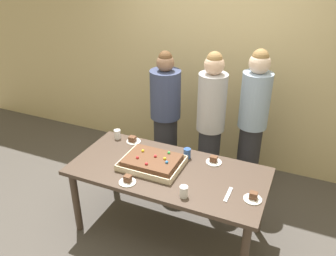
{
  "coord_description": "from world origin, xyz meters",
  "views": [
    {
      "loc": [
        1.08,
        -2.43,
        2.55
      ],
      "look_at": [
        -0.06,
        0.15,
        1.08
      ],
      "focal_mm": 37.01,
      "sensor_mm": 36.0,
      "label": 1
    }
  ],
  "objects_px": {
    "plated_slice_near_left": "(133,140)",
    "plated_slice_far_right": "(214,161)",
    "drink_cup_middle": "(117,134)",
    "person_striped_tie_right": "(252,122)",
    "plated_slice_far_left": "(253,197)",
    "cake_server_utensil": "(228,194)",
    "party_table": "(168,177)",
    "person_green_shirt_behind": "(211,123)",
    "plated_slice_near_right": "(128,180)",
    "drink_cup_far_end": "(187,153)",
    "person_serving_front": "(165,116)",
    "sheet_cake": "(152,162)",
    "drink_cup_nearest": "(184,192)"
  },
  "relations": [
    {
      "from": "drink_cup_nearest",
      "to": "drink_cup_middle",
      "type": "height_order",
      "value": "same"
    },
    {
      "from": "plated_slice_far_left",
      "to": "drink_cup_far_end",
      "type": "xyz_separation_m",
      "value": [
        -0.72,
        0.38,
        0.03
      ]
    },
    {
      "from": "drink_cup_far_end",
      "to": "person_striped_tie_right",
      "type": "height_order",
      "value": "person_striped_tie_right"
    },
    {
      "from": "plated_slice_far_left",
      "to": "sheet_cake",
      "type": "bearing_deg",
      "value": 173.64
    },
    {
      "from": "plated_slice_near_right",
      "to": "drink_cup_far_end",
      "type": "xyz_separation_m",
      "value": [
        0.33,
        0.59,
        0.03
      ]
    },
    {
      "from": "drink_cup_nearest",
      "to": "cake_server_utensil",
      "type": "xyz_separation_m",
      "value": [
        0.33,
        0.17,
        -0.05
      ]
    },
    {
      "from": "drink_cup_middle",
      "to": "person_green_shirt_behind",
      "type": "xyz_separation_m",
      "value": [
        0.88,
        0.48,
        0.09
      ]
    },
    {
      "from": "drink_cup_far_end",
      "to": "person_striped_tie_right",
      "type": "relative_size",
      "value": 0.06
    },
    {
      "from": "drink_cup_middle",
      "to": "person_striped_tie_right",
      "type": "xyz_separation_m",
      "value": [
        1.3,
        0.65,
        0.11
      ]
    },
    {
      "from": "plated_slice_far_left",
      "to": "cake_server_utensil",
      "type": "distance_m",
      "value": 0.2
    },
    {
      "from": "sheet_cake",
      "to": "plated_slice_near_left",
      "type": "distance_m",
      "value": 0.51
    },
    {
      "from": "plated_slice_far_right",
      "to": "person_striped_tie_right",
      "type": "distance_m",
      "value": 0.74
    },
    {
      "from": "plated_slice_near_left",
      "to": "cake_server_utensil",
      "type": "relative_size",
      "value": 0.75
    },
    {
      "from": "cake_server_utensil",
      "to": "plated_slice_far_left",
      "type": "bearing_deg",
      "value": 6.33
    },
    {
      "from": "plated_slice_near_right",
      "to": "person_green_shirt_behind",
      "type": "height_order",
      "value": "person_green_shirt_behind"
    },
    {
      "from": "plated_slice_near_left",
      "to": "person_striped_tie_right",
      "type": "height_order",
      "value": "person_striped_tie_right"
    },
    {
      "from": "plated_slice_far_left",
      "to": "plated_slice_far_right",
      "type": "xyz_separation_m",
      "value": [
        -0.45,
        0.4,
        -0.0
      ]
    },
    {
      "from": "party_table",
      "to": "person_striped_tie_right",
      "type": "bearing_deg",
      "value": 60.25
    },
    {
      "from": "sheet_cake",
      "to": "drink_cup_nearest",
      "type": "xyz_separation_m",
      "value": [
        0.44,
        -0.3,
        0.01
      ]
    },
    {
      "from": "plated_slice_far_right",
      "to": "drink_cup_nearest",
      "type": "distance_m",
      "value": 0.6
    },
    {
      "from": "plated_slice_near_left",
      "to": "drink_cup_nearest",
      "type": "relative_size",
      "value": 1.5
    },
    {
      "from": "sheet_cake",
      "to": "plated_slice_far_left",
      "type": "distance_m",
      "value": 0.97
    },
    {
      "from": "plated_slice_far_left",
      "to": "cake_server_utensil",
      "type": "xyz_separation_m",
      "value": [
        -0.2,
        -0.02,
        -0.02
      ]
    },
    {
      "from": "sheet_cake",
      "to": "person_serving_front",
      "type": "distance_m",
      "value": 0.93
    },
    {
      "from": "party_table",
      "to": "cake_server_utensil",
      "type": "relative_size",
      "value": 9.09
    },
    {
      "from": "sheet_cake",
      "to": "party_table",
      "type": "bearing_deg",
      "value": 1.42
    },
    {
      "from": "plated_slice_far_left",
      "to": "drink_cup_middle",
      "type": "height_order",
      "value": "drink_cup_middle"
    },
    {
      "from": "plated_slice_near_right",
      "to": "drink_cup_middle",
      "type": "height_order",
      "value": "drink_cup_middle"
    },
    {
      "from": "plated_slice_far_right",
      "to": "cake_server_utensil",
      "type": "xyz_separation_m",
      "value": [
        0.26,
        -0.42,
        -0.02
      ]
    },
    {
      "from": "plated_slice_near_right",
      "to": "person_striped_tie_right",
      "type": "distance_m",
      "value": 1.54
    },
    {
      "from": "drink_cup_nearest",
      "to": "drink_cup_far_end",
      "type": "distance_m",
      "value": 0.6
    },
    {
      "from": "plated_slice_near_right",
      "to": "person_serving_front",
      "type": "relative_size",
      "value": 0.09
    },
    {
      "from": "plated_slice_far_left",
      "to": "person_green_shirt_behind",
      "type": "height_order",
      "value": "person_green_shirt_behind"
    },
    {
      "from": "drink_cup_middle",
      "to": "drink_cup_far_end",
      "type": "height_order",
      "value": "same"
    },
    {
      "from": "drink_cup_middle",
      "to": "cake_server_utensil",
      "type": "distance_m",
      "value": 1.42
    },
    {
      "from": "plated_slice_far_left",
      "to": "person_striped_tie_right",
      "type": "bearing_deg",
      "value": 102.62
    },
    {
      "from": "sheet_cake",
      "to": "drink_cup_nearest",
      "type": "bearing_deg",
      "value": -34.4
    },
    {
      "from": "party_table",
      "to": "person_serving_front",
      "type": "xyz_separation_m",
      "value": [
        -0.42,
        0.89,
        0.17
      ]
    },
    {
      "from": "party_table",
      "to": "drink_cup_middle",
      "type": "height_order",
      "value": "drink_cup_middle"
    },
    {
      "from": "plated_slice_near_right",
      "to": "plated_slice_far_right",
      "type": "xyz_separation_m",
      "value": [
        0.59,
        0.61,
        -0.0
      ]
    },
    {
      "from": "drink_cup_far_end",
      "to": "person_green_shirt_behind",
      "type": "bearing_deg",
      "value": 83.79
    },
    {
      "from": "plated_slice_near_left",
      "to": "plated_slice_far_right",
      "type": "distance_m",
      "value": 0.9
    },
    {
      "from": "plated_slice_near_right",
      "to": "drink_cup_nearest",
      "type": "height_order",
      "value": "drink_cup_nearest"
    },
    {
      "from": "plated_slice_near_right",
      "to": "person_striped_tie_right",
      "type": "relative_size",
      "value": 0.09
    },
    {
      "from": "drink_cup_nearest",
      "to": "drink_cup_middle",
      "type": "xyz_separation_m",
      "value": [
        -1.01,
        0.63,
        0.0
      ]
    },
    {
      "from": "plated_slice_far_right",
      "to": "drink_cup_middle",
      "type": "bearing_deg",
      "value": 177.92
    },
    {
      "from": "party_table",
      "to": "plated_slice_near_left",
      "type": "distance_m",
      "value": 0.64
    },
    {
      "from": "drink_cup_nearest",
      "to": "person_serving_front",
      "type": "height_order",
      "value": "person_serving_front"
    },
    {
      "from": "person_striped_tie_right",
      "to": "plated_slice_far_left",
      "type": "bearing_deg",
      "value": 48.84
    },
    {
      "from": "party_table",
      "to": "drink_cup_far_end",
      "type": "distance_m",
      "value": 0.31
    }
  ]
}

